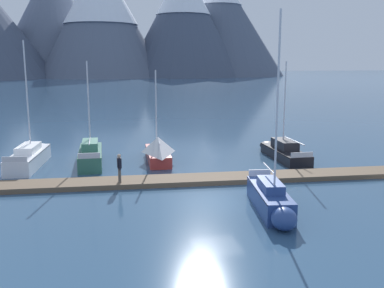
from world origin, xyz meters
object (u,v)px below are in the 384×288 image
Objects in this scene: sailboat_second_berth at (91,154)px; sailboat_mid_dock_port at (158,149)px; person_on_dock at (119,166)px; sailboat_nearest_berth at (30,156)px; sailboat_mid_dock_starboard at (272,199)px; sailboat_far_berth at (282,151)px.

sailboat_mid_dock_port is at bearing -4.82° from sailboat_second_berth.
sailboat_mid_dock_port is 3.96× the size of person_on_dock.
sailboat_mid_dock_port is (4.88, -0.41, 0.22)m from sailboat_second_berth.
sailboat_second_berth reaches higher than person_on_dock.
sailboat_nearest_berth is 9.12m from sailboat_mid_dock_port.
sailboat_mid_dock_starboard is (8.73, -12.74, -0.02)m from sailboat_second_berth.
sailboat_mid_dock_port is (9.08, -0.74, 0.26)m from sailboat_nearest_berth.
sailboat_mid_dock_starboard reaches higher than sailboat_second_berth.
sailboat_second_berth is at bearing 124.42° from sailboat_mid_dock_starboard.
sailboat_far_berth is (14.44, -1.27, -0.14)m from sailboat_second_berth.
sailboat_far_berth is (9.56, -0.86, -0.35)m from sailboat_mid_dock_port.
person_on_dock is at bearing -156.88° from sailboat_far_berth.
sailboat_second_berth is 0.94× the size of sailboat_far_berth.
sailboat_second_berth reaches higher than sailboat_mid_dock_port.
sailboat_far_berth reaches higher than person_on_dock.
sailboat_nearest_berth is 1.19× the size of sailboat_second_berth.
sailboat_mid_dock_starboard is 12.81m from sailboat_far_berth.
sailboat_mid_dock_port is 0.70× the size of sailboat_mid_dock_starboard.
sailboat_mid_dock_starboard is at bearing -116.49° from sailboat_far_berth.
person_on_dock is at bearing -75.57° from sailboat_second_berth.
sailboat_second_berth is 6.94m from person_on_dock.
sailboat_nearest_berth is 4.22m from sailboat_second_berth.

